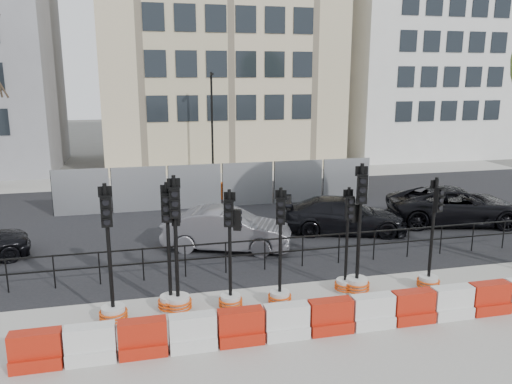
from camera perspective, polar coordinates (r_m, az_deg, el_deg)
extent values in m
plane|color=#51514C|center=(14.32, 2.22, -10.68)|extent=(120.00, 120.00, 0.00)
cube|color=gray|center=(11.75, 6.31, -16.31)|extent=(40.00, 6.00, 0.02)
cube|color=black|center=(20.75, -2.97, -3.05)|extent=(40.00, 14.00, 0.03)
cube|color=gray|center=(29.40, -6.17, 1.68)|extent=(40.00, 4.00, 0.02)
cube|color=beige|center=(35.21, -4.46, 18.28)|extent=(15.00, 10.00, 18.00)
cube|color=silver|center=(40.33, 17.99, 15.61)|extent=(12.00, 9.00, 16.00)
cylinder|color=black|center=(15.22, -26.59, -8.61)|extent=(0.04, 0.04, 1.00)
cylinder|color=black|center=(14.98, -22.08, -8.51)|extent=(0.04, 0.04, 1.00)
cylinder|color=black|center=(14.83, -17.45, -8.35)|extent=(0.04, 0.04, 1.00)
cylinder|color=black|center=(14.78, -12.77, -8.13)|extent=(0.04, 0.04, 1.00)
cylinder|color=black|center=(14.83, -8.09, -7.86)|extent=(0.04, 0.04, 1.00)
cylinder|color=black|center=(14.97, -3.48, -7.55)|extent=(0.04, 0.04, 1.00)
cylinder|color=black|center=(15.21, 1.02, -7.19)|extent=(0.04, 0.04, 1.00)
cylinder|color=black|center=(15.53, 5.34, -6.81)|extent=(0.04, 0.04, 1.00)
cylinder|color=black|center=(15.94, 9.46, -6.41)|extent=(0.04, 0.04, 1.00)
cylinder|color=black|center=(16.43, 13.34, -6.00)|extent=(0.04, 0.04, 1.00)
cylinder|color=black|center=(16.98, 16.98, -5.59)|extent=(0.04, 0.04, 1.00)
cylinder|color=black|center=(17.61, 20.38, -5.18)|extent=(0.04, 0.04, 1.00)
cylinder|color=black|center=(18.28, 23.52, -4.79)|extent=(0.04, 0.04, 1.00)
cylinder|color=black|center=(19.02, 26.43, -4.42)|extent=(0.04, 0.04, 1.00)
cube|color=black|center=(15.05, 1.02, -5.48)|extent=(18.00, 0.04, 0.04)
cube|color=black|center=(15.19, 1.02, -7.01)|extent=(18.00, 0.04, 0.04)
cube|color=#94979C|center=(22.27, -19.34, -0.05)|extent=(2.30, 0.05, 2.00)
cylinder|color=black|center=(22.42, -22.26, -0.20)|extent=(0.05, 0.05, 2.00)
cube|color=#94979C|center=(22.13, -13.16, 0.28)|extent=(2.30, 0.05, 2.00)
cylinder|color=black|center=(22.17, -16.13, 0.12)|extent=(0.05, 0.05, 2.00)
cube|color=#94979C|center=(22.26, -6.98, 0.60)|extent=(2.30, 0.05, 2.00)
cylinder|color=black|center=(22.17, -9.93, 0.44)|extent=(0.05, 0.05, 2.00)
cube|color=#94979C|center=(22.64, -0.94, 0.90)|extent=(2.30, 0.05, 2.00)
cylinder|color=black|center=(22.43, -3.81, 0.76)|extent=(0.05, 0.05, 2.00)
cube|color=#94979C|center=(23.26, 4.85, 1.19)|extent=(2.30, 0.05, 2.00)
cylinder|color=black|center=(22.94, 2.11, 1.05)|extent=(0.05, 0.05, 2.00)
cube|color=#94979C|center=(24.11, 10.28, 1.44)|extent=(2.30, 0.05, 2.00)
cylinder|color=black|center=(23.68, 7.72, 1.32)|extent=(0.05, 0.05, 2.00)
cube|color=red|center=(23.73, -14.09, -0.41)|extent=(1.00, 0.40, 0.80)
cube|color=red|center=(23.78, -9.27, -0.16)|extent=(1.00, 0.40, 0.80)
cube|color=red|center=(23.99, -4.50, 0.09)|extent=(1.00, 0.40, 0.80)
cube|color=red|center=(24.37, 0.14, 0.34)|extent=(1.00, 0.40, 0.80)
cube|color=red|center=(24.90, 4.62, 0.57)|extent=(1.00, 0.40, 0.80)
cylinder|color=black|center=(28.05, -5.03, 7.34)|extent=(0.12, 0.12, 6.00)
cube|color=black|center=(27.67, -5.07, 13.28)|extent=(0.12, 0.50, 0.12)
cube|color=#B1250E|center=(11.52, -23.72, -17.29)|extent=(1.00, 0.50, 0.30)
cube|color=#B1250E|center=(11.33, -23.91, -15.53)|extent=(1.00, 0.35, 0.50)
cube|color=silver|center=(11.36, -18.28, -17.24)|extent=(1.00, 0.50, 0.30)
cube|color=silver|center=(11.17, -18.43, -15.46)|extent=(1.00, 0.35, 0.50)
cube|color=#B1250E|center=(11.30, -12.73, -17.04)|extent=(1.00, 0.50, 0.30)
cube|color=#B1250E|center=(11.11, -12.84, -15.25)|extent=(1.00, 0.35, 0.50)
cube|color=silver|center=(11.34, -7.19, -16.69)|extent=(1.00, 0.50, 0.30)
cube|color=silver|center=(11.15, -7.25, -14.91)|extent=(1.00, 0.35, 0.50)
cube|color=#B1250E|center=(11.48, -1.76, -16.21)|extent=(1.00, 0.50, 0.30)
cube|color=#B1250E|center=(11.29, -1.78, -14.44)|extent=(1.00, 0.35, 0.50)
cube|color=silver|center=(11.70, 3.47, -15.61)|extent=(1.00, 0.50, 0.30)
cube|color=silver|center=(11.52, 3.50, -13.86)|extent=(1.00, 0.35, 0.50)
cube|color=#B1250E|center=(12.02, 8.44, -14.92)|extent=(1.00, 0.50, 0.30)
cube|color=#B1250E|center=(11.84, 8.50, -13.21)|extent=(1.00, 0.35, 0.50)
cube|color=silver|center=(12.42, 13.08, -14.17)|extent=(1.00, 0.50, 0.30)
cube|color=silver|center=(12.24, 13.18, -12.50)|extent=(1.00, 0.35, 0.50)
cube|color=#B1250E|center=(12.89, 17.39, -13.39)|extent=(1.00, 0.50, 0.30)
cube|color=#B1250E|center=(12.72, 17.52, -11.77)|extent=(1.00, 0.35, 0.50)
cube|color=silver|center=(13.42, 21.35, -12.61)|extent=(1.00, 0.50, 0.30)
cube|color=silver|center=(13.26, 21.49, -11.04)|extent=(1.00, 0.35, 0.50)
cube|color=#B1250E|center=(14.02, 24.97, -11.84)|extent=(1.00, 0.50, 0.30)
cube|color=#B1250E|center=(13.86, 25.13, -10.33)|extent=(1.00, 0.35, 0.50)
cylinder|color=#B8B8B4|center=(12.74, -15.97, -13.31)|extent=(0.56, 0.56, 0.42)
torus|color=#C93F0A|center=(12.78, -15.95, -13.65)|extent=(0.67, 0.67, 0.05)
torus|color=#C93F0A|center=(12.74, -15.97, -13.31)|extent=(0.67, 0.67, 0.05)
torus|color=#C93F0A|center=(12.71, -15.99, -12.98)|extent=(0.67, 0.67, 0.05)
cylinder|color=black|center=(12.11, -16.46, -6.24)|extent=(0.09, 0.09, 3.11)
cube|color=black|center=(11.73, -16.75, -2.12)|extent=(0.26, 0.16, 0.73)
cylinder|color=black|center=(11.71, -16.67, -3.30)|extent=(0.16, 0.06, 0.16)
cylinder|color=black|center=(11.65, -16.74, -2.23)|extent=(0.16, 0.06, 0.16)
cylinder|color=black|center=(11.59, -16.82, -1.14)|extent=(0.16, 0.06, 0.16)
cube|color=black|center=(11.81, -16.88, 0.05)|extent=(0.31, 0.05, 0.25)
cylinder|color=#B8B8B4|center=(13.03, -9.69, -12.40)|extent=(0.54, 0.54, 0.40)
torus|color=#C93F0A|center=(13.06, -9.68, -12.72)|extent=(0.65, 0.65, 0.05)
torus|color=#C93F0A|center=(13.03, -9.69, -12.40)|extent=(0.65, 0.65, 0.05)
torus|color=#C93F0A|center=(12.99, -9.70, -12.08)|extent=(0.65, 0.65, 0.05)
cylinder|color=black|center=(12.43, -9.97, -5.69)|extent=(0.09, 0.09, 3.01)
cube|color=black|center=(12.05, -10.20, -1.80)|extent=(0.26, 0.18, 0.70)
cylinder|color=black|center=(12.03, -10.19, -2.91)|extent=(0.16, 0.07, 0.15)
cylinder|color=black|center=(11.98, -10.23, -1.89)|extent=(0.16, 0.07, 0.15)
cylinder|color=black|center=(11.92, -10.28, -0.87)|extent=(0.16, 0.07, 0.15)
cube|color=black|center=(12.13, -10.19, 0.26)|extent=(0.30, 0.08, 0.24)
cube|color=black|center=(12.20, -9.16, -2.55)|extent=(0.22, 0.16, 0.55)
cylinder|color=#B8B8B4|center=(12.94, -8.88, -12.51)|extent=(0.57, 0.57, 0.42)
torus|color=#C93F0A|center=(12.97, -8.86, -12.85)|extent=(0.69, 0.69, 0.05)
torus|color=#C93F0A|center=(12.94, -8.88, -12.51)|extent=(0.69, 0.69, 0.05)
torus|color=#C93F0A|center=(12.90, -8.89, -12.17)|extent=(0.69, 0.69, 0.05)
cylinder|color=black|center=(12.31, -9.15, -5.37)|extent=(0.10, 0.10, 3.18)
cube|color=black|center=(11.92, -9.28, -1.21)|extent=(0.26, 0.15, 0.74)
cylinder|color=black|center=(11.90, -9.21, -2.39)|extent=(0.16, 0.06, 0.16)
cylinder|color=black|center=(11.84, -9.26, -1.31)|extent=(0.16, 0.06, 0.16)
cylinder|color=black|center=(11.78, -9.30, -0.21)|extent=(0.16, 0.06, 0.16)
cube|color=black|center=(12.01, -9.41, 0.97)|extent=(0.32, 0.04, 0.25)
cylinder|color=#B8B8B4|center=(12.95, -2.92, -12.44)|extent=(0.51, 0.51, 0.38)
torus|color=#C93F0A|center=(12.99, -2.92, -12.74)|extent=(0.61, 0.61, 0.05)
torus|color=#C93F0A|center=(12.95, -2.92, -12.44)|extent=(0.61, 0.61, 0.05)
torus|color=#C93F0A|center=(12.92, -2.93, -12.14)|extent=(0.61, 0.61, 0.05)
cylinder|color=black|center=(12.38, -3.00, -6.12)|extent=(0.08, 0.08, 2.83)
cube|color=black|center=(12.02, -3.14, -2.47)|extent=(0.26, 0.20, 0.66)
cylinder|color=black|center=(12.01, -3.18, -3.52)|extent=(0.15, 0.09, 0.14)
cylinder|color=black|center=(11.95, -3.19, -2.56)|extent=(0.15, 0.09, 0.14)
cylinder|color=black|center=(11.89, -3.21, -1.60)|extent=(0.15, 0.09, 0.14)
cube|color=black|center=(12.09, -3.03, -0.53)|extent=(0.28, 0.12, 0.23)
cube|color=black|center=(12.15, -2.16, -3.21)|extent=(0.22, 0.18, 0.52)
cylinder|color=#B8B8B4|center=(13.16, 2.72, -12.02)|extent=(0.51, 0.51, 0.38)
torus|color=#C93F0A|center=(13.19, 2.72, -12.31)|extent=(0.61, 0.61, 0.05)
torus|color=#C93F0A|center=(13.16, 2.72, -12.02)|extent=(0.61, 0.61, 0.05)
torus|color=#C93F0A|center=(13.13, 2.72, -11.72)|extent=(0.61, 0.61, 0.05)
cylinder|color=black|center=(12.59, 2.79, -5.79)|extent=(0.08, 0.08, 2.83)
cube|color=black|center=(12.24, 2.83, -2.20)|extent=(0.25, 0.19, 0.66)
cylinder|color=black|center=(12.22, 2.82, -3.23)|extent=(0.15, 0.09, 0.14)
cylinder|color=black|center=(12.16, 2.83, -2.29)|extent=(0.15, 0.09, 0.14)
cylinder|color=black|center=(12.11, 2.84, -1.35)|extent=(0.15, 0.09, 0.14)
cube|color=black|center=(12.31, 2.86, -0.30)|extent=(0.28, 0.11, 0.23)
cylinder|color=#B8B8B4|center=(14.10, 10.13, -10.49)|extent=(0.48, 0.48, 0.36)
torus|color=#C93F0A|center=(14.13, 10.12, -10.76)|extent=(0.58, 0.58, 0.04)
torus|color=#C93F0A|center=(14.10, 10.13, -10.49)|extent=(0.58, 0.58, 0.04)
torus|color=#C93F0A|center=(14.07, 10.14, -10.22)|extent=(0.58, 0.58, 0.04)
cylinder|color=black|center=(13.60, 10.37, -4.96)|extent=(0.08, 0.08, 2.67)
cube|color=black|center=(13.28, 10.68, -1.81)|extent=(0.22, 0.13, 0.62)
cylinder|color=black|center=(13.26, 10.76, -2.70)|extent=(0.14, 0.05, 0.13)
cylinder|color=black|center=(13.21, 10.80, -1.88)|extent=(0.14, 0.05, 0.13)
cylinder|color=black|center=(13.17, 10.83, -1.06)|extent=(0.14, 0.05, 0.13)
cube|color=black|center=(13.34, 10.49, -0.15)|extent=(0.27, 0.04, 0.21)
cube|color=black|center=(13.49, 11.18, -2.38)|extent=(0.18, 0.12, 0.49)
cylinder|color=#B8B8B4|center=(14.07, 11.41, -10.42)|extent=(0.59, 0.59, 0.44)
torus|color=#C93F0A|center=(14.10, 11.39, -10.75)|extent=(0.71, 0.71, 0.05)
torus|color=#C93F0A|center=(14.07, 11.41, -10.42)|extent=(0.71, 0.71, 0.05)
torus|color=#C93F0A|center=(14.03, 11.42, -10.10)|extent=(0.71, 0.71, 0.05)
cylinder|color=black|center=(13.48, 11.74, -3.62)|extent=(0.10, 0.10, 3.26)
cube|color=black|center=(13.11, 12.03, 0.33)|extent=(0.29, 0.21, 0.76)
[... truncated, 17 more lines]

